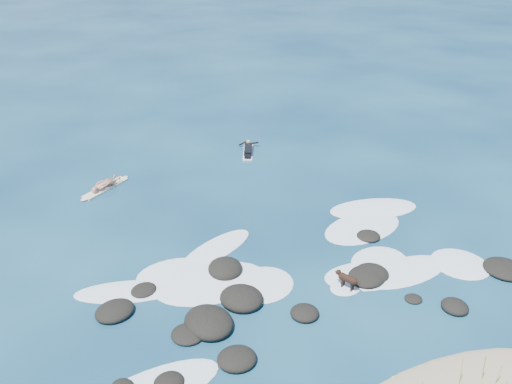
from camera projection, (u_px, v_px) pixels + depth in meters
ground at (285, 265)px, 20.42m from camera, size 160.00×160.00×0.00m
reef_rocks at (274, 310)px, 17.99m from camera, size 14.70×7.17×0.60m
breaking_foam at (295, 268)px, 20.23m from camera, size 15.64×7.65×0.12m
standing_surfer_rig at (104, 176)px, 25.52m from camera, size 2.67×1.70×1.67m
paddling_surfer_rig at (248, 150)px, 29.47m from camera, size 1.62×2.23×0.41m
dog at (347, 278)px, 18.96m from camera, size 0.50×0.98×0.65m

